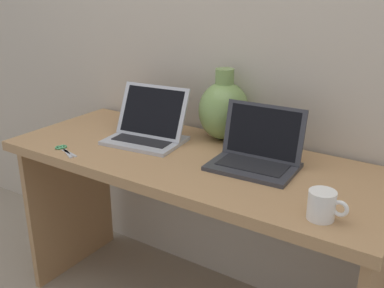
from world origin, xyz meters
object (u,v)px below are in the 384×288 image
at_px(green_vase, 224,110).
at_px(scissors, 64,149).
at_px(laptop_right, 258,150).
at_px(pen_cup, 133,113).
at_px(coffee_mug, 322,205).
at_px(laptop_left, 148,127).

xyz_separation_m(green_vase, scissors, (-0.46, -0.47, -0.12)).
height_order(laptop_right, pen_cup, laptop_right).
xyz_separation_m(laptop_right, scissors, (-0.71, -0.29, -0.05)).
bearing_deg(coffee_mug, laptop_right, 141.77).
xyz_separation_m(green_vase, pen_cup, (-0.46, -0.05, -0.08)).
xyz_separation_m(pen_cup, scissors, (-0.01, -0.42, -0.05)).
bearing_deg(green_vase, pen_cup, -174.35).
relative_size(laptop_left, green_vase, 1.11).
xyz_separation_m(laptop_right, green_vase, (-0.25, 0.18, 0.07)).
bearing_deg(laptop_left, laptop_right, 1.00).
bearing_deg(coffee_mug, laptop_left, 163.32).
relative_size(laptop_right, coffee_mug, 2.73).
distance_m(laptop_right, pen_cup, 0.72).
bearing_deg(green_vase, laptop_left, -142.93).
height_order(laptop_right, scissors, laptop_right).
height_order(laptop_right, green_vase, green_vase).
bearing_deg(pen_cup, coffee_mug, -20.85).
bearing_deg(scissors, pen_cup, 89.31).
bearing_deg(laptop_right, coffee_mug, -38.23).
xyz_separation_m(laptop_left, pen_cup, (-0.21, 0.15, -0.01)).
bearing_deg(pen_cup, laptop_left, -35.23).
distance_m(laptop_left, scissors, 0.35).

